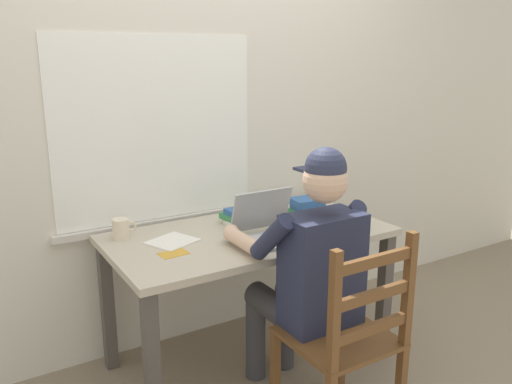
{
  "coord_description": "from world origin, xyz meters",
  "views": [
    {
      "loc": [
        -1.3,
        -2.19,
        1.6
      ],
      "look_at": [
        0.01,
        -0.05,
        0.95
      ],
      "focal_mm": 36.82,
      "sensor_mm": 36.0,
      "label": 1
    }
  ],
  "objects_px": {
    "laptop": "(271,227)",
    "landscape_photo_print": "(174,254)",
    "seated_person": "(307,268)",
    "wooden_chair": "(347,341)",
    "book_stack_side": "(240,216)",
    "computer_mouse": "(322,230)",
    "book_stack_main": "(307,209)",
    "desk": "(249,249)",
    "coffee_mug_dark": "(354,219)",
    "coffee_mug_white": "(121,229)"
  },
  "relations": [
    {
      "from": "desk",
      "to": "laptop",
      "type": "xyz_separation_m",
      "value": [
        0.05,
        -0.13,
        0.15
      ]
    },
    {
      "from": "computer_mouse",
      "to": "coffee_mug_white",
      "type": "xyz_separation_m",
      "value": [
        -0.89,
        0.45,
        0.03
      ]
    },
    {
      "from": "laptop",
      "to": "book_stack_side",
      "type": "distance_m",
      "value": 0.27
    },
    {
      "from": "wooden_chair",
      "to": "laptop",
      "type": "height_order",
      "value": "laptop"
    },
    {
      "from": "laptop",
      "to": "book_stack_side",
      "type": "height_order",
      "value": "laptop"
    },
    {
      "from": "computer_mouse",
      "to": "book_stack_side",
      "type": "height_order",
      "value": "book_stack_side"
    },
    {
      "from": "seated_person",
      "to": "landscape_photo_print",
      "type": "height_order",
      "value": "seated_person"
    },
    {
      "from": "computer_mouse",
      "to": "book_stack_main",
      "type": "height_order",
      "value": "book_stack_main"
    },
    {
      "from": "laptop",
      "to": "landscape_photo_print",
      "type": "distance_m",
      "value": 0.5
    },
    {
      "from": "seated_person",
      "to": "book_stack_side",
      "type": "bearing_deg",
      "value": 91.32
    },
    {
      "from": "book_stack_main",
      "to": "computer_mouse",
      "type": "bearing_deg",
      "value": -107.01
    },
    {
      "from": "book_stack_main",
      "to": "desk",
      "type": "bearing_deg",
      "value": -178.97
    },
    {
      "from": "wooden_chair",
      "to": "coffee_mug_dark",
      "type": "distance_m",
      "value": 0.75
    },
    {
      "from": "seated_person",
      "to": "wooden_chair",
      "type": "relative_size",
      "value": 1.32
    },
    {
      "from": "desk",
      "to": "book_stack_main",
      "type": "relative_size",
      "value": 7.28
    },
    {
      "from": "seated_person",
      "to": "computer_mouse",
      "type": "bearing_deg",
      "value": 41.58
    },
    {
      "from": "computer_mouse",
      "to": "book_stack_side",
      "type": "relative_size",
      "value": 0.55
    },
    {
      "from": "desk",
      "to": "coffee_mug_dark",
      "type": "xyz_separation_m",
      "value": [
        0.5,
        -0.23,
        0.14
      ]
    },
    {
      "from": "seated_person",
      "to": "computer_mouse",
      "type": "xyz_separation_m",
      "value": [
        0.27,
        0.24,
        0.06
      ]
    },
    {
      "from": "desk",
      "to": "coffee_mug_white",
      "type": "bearing_deg",
      "value": 158.05
    },
    {
      "from": "laptop",
      "to": "book_stack_side",
      "type": "relative_size",
      "value": 1.81
    },
    {
      "from": "coffee_mug_white",
      "to": "book_stack_side",
      "type": "xyz_separation_m",
      "value": [
        0.61,
        -0.1,
        -0.01
      ]
    },
    {
      "from": "desk",
      "to": "laptop",
      "type": "height_order",
      "value": "laptop"
    },
    {
      "from": "landscape_photo_print",
      "to": "coffee_mug_dark",
      "type": "bearing_deg",
      "value": -11.89
    },
    {
      "from": "desk",
      "to": "book_stack_side",
      "type": "distance_m",
      "value": 0.2
    },
    {
      "from": "laptop",
      "to": "computer_mouse",
      "type": "distance_m",
      "value": 0.27
    },
    {
      "from": "laptop",
      "to": "book_stack_main",
      "type": "height_order",
      "value": "laptop"
    },
    {
      "from": "coffee_mug_white",
      "to": "coffee_mug_dark",
      "type": "relative_size",
      "value": 1.04
    },
    {
      "from": "computer_mouse",
      "to": "seated_person",
      "type": "bearing_deg",
      "value": -138.42
    },
    {
      "from": "computer_mouse",
      "to": "landscape_photo_print",
      "type": "distance_m",
      "value": 0.76
    },
    {
      "from": "wooden_chair",
      "to": "book_stack_side",
      "type": "distance_m",
      "value": 0.92
    },
    {
      "from": "seated_person",
      "to": "book_stack_side",
      "type": "distance_m",
      "value": 0.59
    },
    {
      "from": "computer_mouse",
      "to": "coffee_mug_white",
      "type": "height_order",
      "value": "coffee_mug_white"
    },
    {
      "from": "coffee_mug_white",
      "to": "book_stack_side",
      "type": "distance_m",
      "value": 0.62
    },
    {
      "from": "book_stack_main",
      "to": "seated_person",
      "type": "bearing_deg",
      "value": -126.37
    },
    {
      "from": "desk",
      "to": "laptop",
      "type": "relative_size",
      "value": 4.31
    },
    {
      "from": "coffee_mug_white",
      "to": "landscape_photo_print",
      "type": "height_order",
      "value": "coffee_mug_white"
    },
    {
      "from": "laptop",
      "to": "book_stack_main",
      "type": "bearing_deg",
      "value": 22.95
    },
    {
      "from": "coffee_mug_white",
      "to": "wooden_chair",
      "type": "bearing_deg",
      "value": -57.13
    },
    {
      "from": "coffee_mug_dark",
      "to": "landscape_photo_print",
      "type": "bearing_deg",
      "value": 171.48
    },
    {
      "from": "laptop",
      "to": "computer_mouse",
      "type": "height_order",
      "value": "laptop"
    },
    {
      "from": "laptop",
      "to": "landscape_photo_print",
      "type": "height_order",
      "value": "laptop"
    },
    {
      "from": "wooden_chair",
      "to": "coffee_mug_dark",
      "type": "xyz_separation_m",
      "value": [
        0.47,
        0.5,
        0.31
      ]
    },
    {
      "from": "book_stack_main",
      "to": "wooden_chair",
      "type": "bearing_deg",
      "value": -114.45
    },
    {
      "from": "desk",
      "to": "seated_person",
      "type": "bearing_deg",
      "value": -85.33
    },
    {
      "from": "desk",
      "to": "landscape_photo_print",
      "type": "xyz_separation_m",
      "value": [
        -0.45,
        -0.08,
        0.1
      ]
    },
    {
      "from": "computer_mouse",
      "to": "coffee_mug_dark",
      "type": "distance_m",
      "value": 0.2
    },
    {
      "from": "computer_mouse",
      "to": "book_stack_main",
      "type": "relative_size",
      "value": 0.51
    },
    {
      "from": "desk",
      "to": "wooden_chair",
      "type": "relative_size",
      "value": 1.51
    },
    {
      "from": "laptop",
      "to": "coffee_mug_dark",
      "type": "xyz_separation_m",
      "value": [
        0.45,
        -0.1,
        -0.01
      ]
    }
  ]
}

